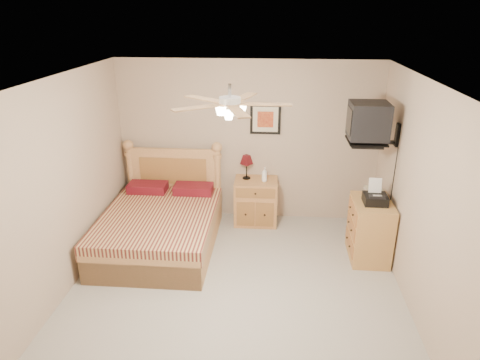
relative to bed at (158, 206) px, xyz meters
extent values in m
plane|color=#9F9990|center=(1.15, -1.12, -0.64)|extent=(4.50, 4.50, 0.00)
cube|color=white|center=(1.15, -1.12, 1.86)|extent=(4.00, 4.50, 0.04)
cube|color=tan|center=(1.15, 1.13, 0.61)|extent=(4.00, 0.04, 2.50)
cube|color=tan|center=(-0.85, -1.12, 0.61)|extent=(0.04, 4.50, 2.50)
cube|color=tan|center=(3.15, -1.12, 0.61)|extent=(0.04, 4.50, 2.50)
cube|color=#A26740|center=(1.31, 0.88, -0.28)|extent=(0.67, 0.50, 0.71)
imported|color=white|center=(1.44, 0.86, 0.19)|extent=(0.11, 0.11, 0.22)
cube|color=black|center=(1.42, 1.11, 0.98)|extent=(0.46, 0.04, 0.46)
cube|color=#BE824C|center=(2.88, -0.02, -0.23)|extent=(0.49, 0.70, 0.83)
imported|color=#BEAE99|center=(2.86, 0.26, 0.20)|extent=(0.29, 0.34, 0.03)
imported|color=tan|center=(2.86, 0.27, 0.23)|extent=(0.25, 0.32, 0.02)
camera|label=1|loc=(1.58, -5.21, 2.54)|focal=32.00mm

